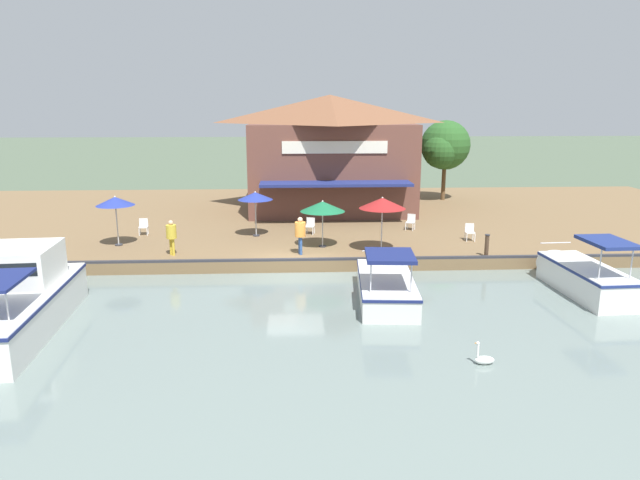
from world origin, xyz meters
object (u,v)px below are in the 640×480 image
object	(u,v)px
person_at_quay_edge	(300,231)
motorboat_second_along	(19,297)
person_mid_patio	(171,234)
cafe_chair_far_corner_seat	(310,225)
swan	(484,359)
waterfront_restaurant	(330,151)
tree_upstream_bank	(444,147)
patio_umbrella_by_entrance	(255,196)
patio_umbrella_near_quay_edge	(382,203)
motorboat_outer_channel	(385,282)
patio_umbrella_mid_patio_left	(323,206)
patio_umbrella_far_corner	(115,201)
motorboat_fourth_along	(579,274)
cafe_chair_mid_patio	(143,226)
cafe_chair_facing_river	(411,221)
cafe_chair_beside_entrance	(470,231)
mooring_post	(487,245)

from	to	relation	value
person_at_quay_edge	motorboat_second_along	distance (m)	11.61
person_mid_patio	cafe_chair_far_corner_seat	bearing A→B (deg)	122.40
person_mid_patio	swan	distance (m)	15.24
waterfront_restaurant	person_mid_patio	distance (m)	14.58
tree_upstream_bank	patio_umbrella_by_entrance	bearing A→B (deg)	-49.26
patio_umbrella_near_quay_edge	motorboat_outer_channel	xyz separation A→B (m)	(4.82, -0.60, -2.25)
motorboat_second_along	person_mid_patio	bearing A→B (deg)	150.90
cafe_chair_far_corner_seat	patio_umbrella_mid_patio_left	bearing A→B (deg)	9.87
person_at_quay_edge	motorboat_second_along	bearing A→B (deg)	-55.42
patio_umbrella_mid_patio_left	person_mid_patio	distance (m)	7.06
person_at_quay_edge	tree_upstream_bank	bearing A→B (deg)	144.81
patio_umbrella_near_quay_edge	patio_umbrella_far_corner	bearing A→B (deg)	-97.82
patio_umbrella_near_quay_edge	patio_umbrella_far_corner	size ratio (longest dim) A/B	1.05
motorboat_second_along	motorboat_fourth_along	xyz separation A→B (m)	(-2.46, 20.50, -0.24)
cafe_chair_mid_patio	tree_upstream_bank	size ratio (longest dim) A/B	0.15
waterfront_restaurant	patio_umbrella_mid_patio_left	world-z (taller)	waterfront_restaurant
cafe_chair_mid_patio	cafe_chair_facing_river	size ratio (longest dim) A/B	1.00
cafe_chair_beside_entrance	motorboat_second_along	xyz separation A→B (m)	(8.88, -18.08, -0.10)
motorboat_outer_channel	swan	bearing A→B (deg)	16.98
waterfront_restaurant	patio_umbrella_mid_patio_left	distance (m)	10.92
person_mid_patio	motorboat_second_along	world-z (taller)	motorboat_second_along
waterfront_restaurant	motorboat_fourth_along	world-z (taller)	waterfront_restaurant
cafe_chair_facing_river	motorboat_second_along	size ratio (longest dim) A/B	0.10
patio_umbrella_by_entrance	cafe_chair_mid_patio	world-z (taller)	patio_umbrella_by_entrance
cafe_chair_far_corner_seat	swan	world-z (taller)	cafe_chair_far_corner_seat
motorboat_fourth_along	swan	xyz separation A→B (m)	(6.38, -5.92, -0.50)
cafe_chair_beside_entrance	motorboat_fourth_along	distance (m)	6.86
cafe_chair_facing_river	mooring_post	xyz separation A→B (m)	(5.79, 2.24, 0.04)
cafe_chair_beside_entrance	motorboat_outer_channel	xyz separation A→B (m)	(6.71, -5.37, -0.46)
patio_umbrella_far_corner	tree_upstream_bank	size ratio (longest dim) A/B	0.43
waterfront_restaurant	mooring_post	size ratio (longest dim) A/B	10.67
patio_umbrella_mid_patio_left	person_mid_patio	xyz separation A→B (m)	(1.20, -6.89, -0.97)
patio_umbrella_far_corner	patio_umbrella_by_entrance	xyz separation A→B (m)	(-1.70, 6.55, -0.07)
patio_umbrella_far_corner	cafe_chair_facing_river	xyz separation A→B (m)	(-2.84, 14.88, -1.69)
patio_umbrella_far_corner	cafe_chair_beside_entrance	bearing A→B (deg)	90.56
patio_umbrella_far_corner	person_at_quay_edge	bearing A→B (deg)	76.37
cafe_chair_mid_patio	motorboat_outer_channel	size ratio (longest dim) A/B	0.14
patio_umbrella_mid_patio_left	cafe_chair_far_corner_seat	size ratio (longest dim) A/B	2.65
person_at_quay_edge	motorboat_fourth_along	size ratio (longest dim) A/B	0.31
cafe_chair_mid_patio	tree_upstream_bank	distance (m)	21.38
patio_umbrella_by_entrance	motorboat_outer_channel	world-z (taller)	patio_umbrella_by_entrance
patio_umbrella_near_quay_edge	patio_umbrella_mid_patio_left	xyz separation A→B (m)	(-0.94, -2.69, -0.29)
person_mid_patio	tree_upstream_bank	world-z (taller)	tree_upstream_bank
cafe_chair_mid_patio	mooring_post	size ratio (longest dim) A/B	0.83
person_at_quay_edge	patio_umbrella_near_quay_edge	bearing A→B (deg)	96.11
waterfront_restaurant	tree_upstream_bank	size ratio (longest dim) A/B	1.94
motorboat_outer_channel	cafe_chair_facing_river	bearing A→B (deg)	162.68
person_at_quay_edge	motorboat_outer_channel	distance (m)	5.54
waterfront_restaurant	person_mid_patio	bearing A→B (deg)	-33.60
patio_umbrella_far_corner	tree_upstream_bank	bearing A→B (deg)	123.24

